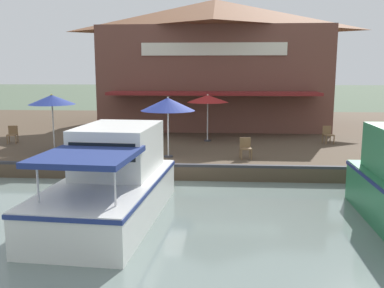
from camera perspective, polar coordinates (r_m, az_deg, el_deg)
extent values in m
plane|color=#4C5B47|center=(16.11, -5.49, -5.11)|extent=(220.00, 220.00, 0.00)
cube|color=#4C3D2D|center=(26.75, -1.67, 1.56)|extent=(22.00, 56.00, 0.60)
cube|color=#2D2D33|center=(16.05, -5.47, -2.77)|extent=(0.20, 50.40, 0.10)
cube|color=brown|center=(28.61, 3.03, 8.77)|extent=(8.82, 13.41, 6.05)
pyramid|color=brown|center=(28.82, 3.10, 16.77)|extent=(9.26, 14.08, 1.96)
cube|color=maroon|center=(23.32, 2.80, 6.76)|extent=(1.80, 11.40, 0.16)
cube|color=silver|center=(24.18, 2.89, 12.54)|extent=(0.08, 8.05, 0.70)
cylinder|color=#B7B7B7|center=(21.49, 2.08, 3.29)|extent=(0.06, 0.06, 2.20)
cylinder|color=#2D2D33|center=(21.64, 2.06, 0.48)|extent=(0.36, 0.36, 0.06)
cone|color=maroon|center=(21.40, 2.10, 6.07)|extent=(2.05, 2.05, 0.37)
cone|color=white|center=(21.39, 2.10, 6.12)|extent=(1.27, 1.27, 0.29)
sphere|color=white|center=(21.38, 2.10, 6.56)|extent=(0.08, 0.08, 0.08)
cylinder|color=#B7B7B7|center=(17.48, -3.20, 1.88)|extent=(0.06, 0.06, 2.26)
cylinder|color=#2D2D33|center=(17.66, -3.17, -1.65)|extent=(0.36, 0.36, 0.06)
cone|color=navy|center=(17.37, -3.23, 5.32)|extent=(2.21, 2.21, 0.52)
cone|color=white|center=(17.37, -3.24, 5.38)|extent=(1.37, 1.37, 0.42)
sphere|color=white|center=(17.35, -3.24, 6.18)|extent=(0.08, 0.08, 0.08)
cylinder|color=#B7B7B7|center=(19.80, -18.01, 2.46)|extent=(0.06, 0.06, 2.33)
cylinder|color=#2D2D33|center=(19.97, -17.84, -0.77)|extent=(0.36, 0.36, 0.06)
cone|color=navy|center=(19.70, -18.18, 5.64)|extent=(2.02, 2.02, 0.42)
cone|color=yellow|center=(19.70, -18.18, 5.70)|extent=(1.25, 1.25, 0.34)
sphere|color=yellow|center=(19.69, -18.21, 6.25)|extent=(0.08, 0.08, 0.08)
cube|color=brown|center=(22.46, -22.43, 0.55)|extent=(0.05, 0.05, 0.42)
cube|color=brown|center=(22.56, -23.42, 0.53)|extent=(0.05, 0.05, 0.42)
cube|color=brown|center=(22.84, -22.20, 0.71)|extent=(0.05, 0.05, 0.42)
cube|color=brown|center=(22.94, -23.17, 0.68)|extent=(0.05, 0.05, 0.42)
cube|color=brown|center=(22.67, -22.84, 1.15)|extent=(0.52, 0.52, 0.05)
cube|color=brown|center=(22.83, -22.76, 1.78)|extent=(0.13, 0.44, 0.40)
cube|color=brown|center=(17.20, 7.95, -1.42)|extent=(0.04, 0.04, 0.42)
cube|color=brown|center=(17.13, 6.63, -1.43)|extent=(0.04, 0.04, 0.42)
cube|color=brown|center=(17.59, 7.72, -1.17)|extent=(0.04, 0.04, 0.42)
cube|color=brown|center=(17.52, 6.43, -1.18)|extent=(0.04, 0.04, 0.42)
cube|color=brown|center=(17.32, 7.20, -0.61)|extent=(0.49, 0.49, 0.05)
cube|color=brown|center=(17.48, 7.10, 0.23)|extent=(0.09, 0.44, 0.40)
cube|color=brown|center=(21.79, 18.41, 0.53)|extent=(0.05, 0.05, 0.42)
cube|color=brown|center=(21.61, 17.46, 0.51)|extent=(0.05, 0.05, 0.42)
cube|color=brown|center=(22.14, 17.94, 0.70)|extent=(0.05, 0.05, 0.42)
cube|color=brown|center=(21.97, 17.01, 0.68)|extent=(0.05, 0.05, 0.42)
cube|color=brown|center=(21.85, 17.73, 1.16)|extent=(0.52, 0.52, 0.05)
cube|color=brown|center=(21.99, 17.54, 1.81)|extent=(0.13, 0.44, 0.40)
cube|color=brown|center=(22.94, 24.23, 0.61)|extent=(0.04, 0.04, 0.42)
cube|color=silver|center=(12.04, -11.05, -7.32)|extent=(5.98, 2.98, 1.09)
ellipsoid|color=silver|center=(14.71, -7.37, -4.07)|extent=(2.22, 2.59, 1.09)
cube|color=navy|center=(11.91, -11.12, -5.18)|extent=(6.05, 3.03, 0.10)
cube|color=white|center=(12.69, -9.73, -0.63)|extent=(3.00, 2.26, 1.39)
cube|color=black|center=(11.35, -11.91, -1.05)|extent=(0.19, 1.80, 0.49)
cube|color=navy|center=(10.43, -13.75, -1.56)|extent=(2.64, 2.36, 0.13)
cylinder|color=silver|center=(9.55, -10.23, -5.42)|extent=(0.05, 0.05, 0.96)
cylinder|color=silver|center=(10.25, -19.89, -4.81)|extent=(0.05, 0.05, 0.96)
cylinder|color=brown|center=(33.61, 1.30, 6.58)|extent=(0.28, 0.28, 3.29)
sphere|color=#2D6028|center=(33.57, 1.32, 11.47)|extent=(3.25, 3.25, 3.25)
sphere|color=#2D6028|center=(32.94, 0.40, 10.94)|extent=(2.28, 2.28, 2.28)
cylinder|color=brown|center=(33.71, 5.80, 6.12)|extent=(0.36, 0.36, 2.80)
sphere|color=#427A38|center=(33.65, 5.88, 10.98)|extent=(3.88, 3.88, 3.88)
sphere|color=#427A38|center=(32.85, 4.89, 10.35)|extent=(2.72, 2.72, 2.72)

